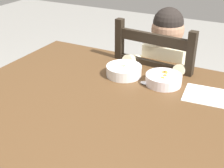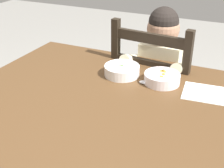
% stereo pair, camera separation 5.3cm
% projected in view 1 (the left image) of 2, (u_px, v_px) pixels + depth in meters
% --- Properties ---
extents(dining_table, '(1.10, 1.04, 0.70)m').
position_uv_depth(dining_table, '(90.00, 120.00, 1.24)').
color(dining_table, '#54381F').
rests_on(dining_table, ground).
extents(dining_chair, '(0.46, 0.46, 0.92)m').
position_uv_depth(dining_chair, '(160.00, 98.00, 1.71)').
color(dining_chair, black).
rests_on(dining_chair, ground).
extents(child_figure, '(0.32, 0.31, 0.97)m').
position_uv_depth(child_figure, '(163.00, 69.00, 1.62)').
color(child_figure, beige).
rests_on(child_figure, ground).
extents(bowl_of_peas, '(0.16, 0.16, 0.05)m').
position_uv_depth(bowl_of_peas, '(124.00, 70.00, 1.39)').
color(bowl_of_peas, white).
rests_on(bowl_of_peas, dining_table).
extents(bowl_of_carrots, '(0.16, 0.16, 0.05)m').
position_uv_depth(bowl_of_carrots, '(164.00, 79.00, 1.31)').
color(bowl_of_carrots, white).
rests_on(bowl_of_carrots, dining_table).
extents(spoon, '(0.14, 0.03, 0.01)m').
position_uv_depth(spoon, '(150.00, 84.00, 1.31)').
color(spoon, silver).
rests_on(spoon, dining_table).
extents(paper_napkin, '(0.19, 0.17, 0.00)m').
position_uv_depth(paper_napkin, '(206.00, 95.00, 1.23)').
color(paper_napkin, white).
rests_on(paper_napkin, dining_table).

